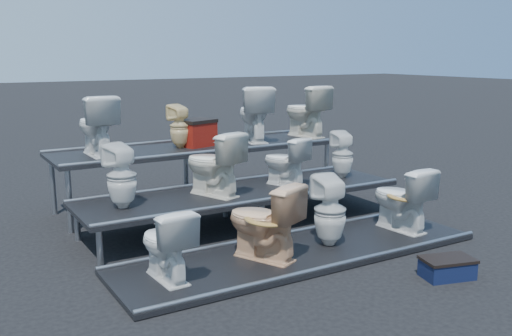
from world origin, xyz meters
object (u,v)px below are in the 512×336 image
toilet_0 (166,244)px  step_stool (447,269)px  toilet_5 (213,164)px  toilet_9 (180,126)px  toilet_2 (330,210)px  toilet_3 (401,198)px  toilet_10 (254,114)px  toilet_4 (122,176)px  toilet_8 (96,125)px  toilet_11 (305,111)px  toilet_7 (343,154)px  red_crate (197,134)px  toilet_1 (263,221)px  toilet_6 (285,161)px

toilet_0 → step_stool: size_ratio=1.45×
step_stool → toilet_5: bearing=132.2°
toilet_5 → toilet_9: bearing=-115.8°
toilet_2 → toilet_3: 1.09m
toilet_9 → step_stool: (1.18, -3.86, -1.08)m
toilet_5 → toilet_10: size_ratio=0.94×
toilet_4 → toilet_8: toilet_8 is taller
toilet_3 → toilet_11: size_ratio=0.96×
toilet_7 → toilet_4: bearing=10.8°
toilet_0 → toilet_11: size_ratio=0.86×
red_crate → toilet_8: bearing=165.0°
toilet_10 → toilet_11: toilet_10 is taller
toilet_10 → toilet_2: bearing=95.9°
toilet_0 → toilet_10: 3.72m
toilet_4 → toilet_2: bearing=131.2°
toilet_1 → red_crate: size_ratio=1.75×
toilet_0 → toilet_7: size_ratio=1.08×
toilet_2 → red_crate: 2.72m
toilet_5 → toilet_7: size_ratio=1.21×
toilet_1 → toilet_8: size_ratio=1.03×
toilet_3 → toilet_10: (-0.55, 2.60, 0.83)m
toilet_3 → step_stool: bearing=60.2°
toilet_3 → toilet_11: toilet_11 is taller
toilet_2 → toilet_3: bearing=-171.7°
toilet_4 → toilet_11: bearing=-174.7°
toilet_1 → toilet_5: 1.36m
toilet_1 → toilet_2: toilet_1 is taller
toilet_0 → toilet_3: 3.06m
toilet_3 → toilet_5: 2.34m
toilet_11 → toilet_5: bearing=23.4°
toilet_4 → red_crate: size_ratio=1.56×
toilet_0 → toilet_1: 1.09m
toilet_6 → toilet_11: size_ratio=0.79×
toilet_11 → toilet_4: bearing=14.6°
toilet_4 → toilet_11: 3.73m
toilet_1 → toilet_8: bearing=-93.7°
toilet_4 → red_crate: 2.06m
toilet_8 → red_crate: size_ratio=1.69×
toilet_6 → toilet_7: 0.98m
toilet_4 → toilet_7: 3.19m
toilet_9 → step_stool: 4.18m
toilet_4 → toilet_9: 1.85m
toilet_0 → toilet_3: bearing=177.1°
toilet_0 → toilet_8: bearing=-95.1°
toilet_1 → toilet_3: size_ratio=1.04×
toilet_2 → red_crate: bearing=-73.0°
toilet_9 → red_crate: 0.32m
toilet_3 → red_crate: size_ratio=1.67×
toilet_7 → toilet_9: toilet_9 is taller
toilet_8 → toilet_9: (1.18, 0.00, -0.09)m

